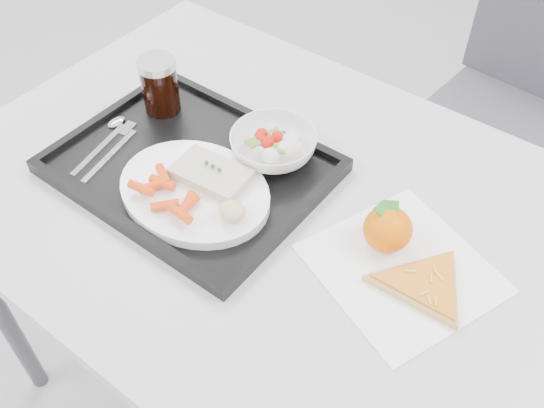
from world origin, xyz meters
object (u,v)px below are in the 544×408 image
at_px(tray, 191,168).
at_px(cola_glass, 160,84).
at_px(chair, 523,89).
at_px(tangerine, 388,229).
at_px(salad_bowl, 274,146).
at_px(table, 284,229).
at_px(pizza_slice, 424,284).
at_px(dinner_plate, 195,191).

relative_size(tray, cola_glass, 4.17).
distance_m(chair, tangerine, 0.88).
relative_size(salad_bowl, cola_glass, 1.41).
distance_m(tray, tangerine, 0.36).
relative_size(table, salad_bowl, 7.89).
bearing_deg(chair, tray, -109.14).
bearing_deg(table, salad_bowl, 137.88).
bearing_deg(salad_bowl, chair, 75.00).
bearing_deg(cola_glass, chair, 60.51).
height_order(salad_bowl, pizza_slice, salad_bowl).
height_order(table, dinner_plate, dinner_plate).
bearing_deg(salad_bowl, dinner_plate, -106.07).
bearing_deg(cola_glass, table, -8.30).
bearing_deg(tray, table, 12.18).
distance_m(table, dinner_plate, 0.18).
distance_m(tray, dinner_plate, 0.08).
height_order(salad_bowl, cola_glass, cola_glass).
distance_m(table, chair, 0.89).
xyz_separation_m(chair, tray, (-0.32, -0.91, 0.22)).
bearing_deg(tray, dinner_plate, -41.43).
distance_m(salad_bowl, tangerine, 0.26).
distance_m(dinner_plate, cola_glass, 0.25).
xyz_separation_m(dinner_plate, pizza_slice, (0.39, 0.07, -0.01)).
xyz_separation_m(table, salad_bowl, (-0.08, 0.07, 0.11)).
distance_m(tray, cola_glass, 0.18).
bearing_deg(chair, salad_bowl, -105.00).
distance_m(cola_glass, pizza_slice, 0.60).
bearing_deg(dinner_plate, salad_bowl, 73.93).
relative_size(dinner_plate, pizza_slice, 1.09).
bearing_deg(pizza_slice, cola_glass, 173.99).
xyz_separation_m(tray, pizza_slice, (0.44, 0.02, 0.00)).
relative_size(table, chair, 1.29).
xyz_separation_m(table, tray, (-0.18, -0.04, 0.08)).
bearing_deg(table, chair, 81.01).
height_order(salad_bowl, tangerine, tangerine).
relative_size(dinner_plate, salad_bowl, 1.78).
bearing_deg(dinner_plate, tray, 138.57).
bearing_deg(tray, chair, 70.86).
xyz_separation_m(tray, tangerine, (0.36, 0.06, 0.03)).
bearing_deg(dinner_plate, chair, 74.82).
height_order(cola_glass, tangerine, cola_glass).
relative_size(salad_bowl, pizza_slice, 0.61).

